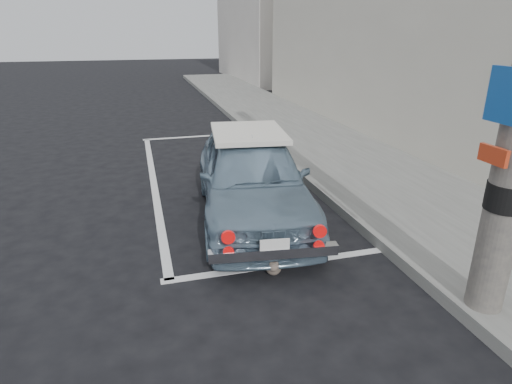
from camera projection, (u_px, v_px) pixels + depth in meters
ground at (236, 250)px, 5.58m from camera, size 80.00×80.00×0.00m
sidewalk at (376, 177)px, 8.15m from camera, size 2.80×40.00×0.15m
building_far at (265, 5)px, 23.76m from camera, size 3.50×10.00×8.00m
pline_rear at (285, 264)px, 5.25m from camera, size 3.00×0.12×0.01m
pline_front at (200, 136)px, 11.56m from camera, size 3.00×0.12×0.01m
pline_side at (154, 182)px, 8.05m from camera, size 0.12×7.00×0.01m
retro_coupe at (252, 176)px, 6.37m from camera, size 2.01×3.98×1.30m
cat at (273, 265)px, 5.01m from camera, size 0.28×0.45×0.25m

